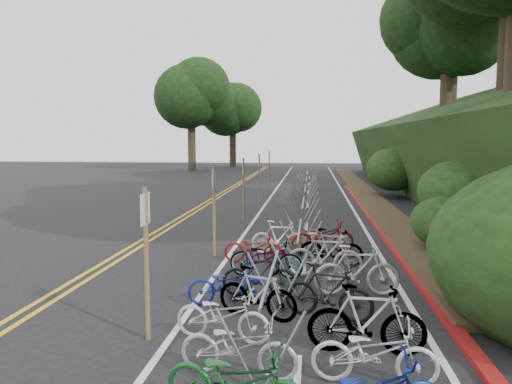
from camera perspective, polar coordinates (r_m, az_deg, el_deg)
ground at (r=9.57m, az=-14.38°, el=-13.87°), size 120.00×120.00×0.00m
road_markings at (r=18.96m, az=-1.70°, el=-3.75°), size 7.47×80.00×0.01m
red_curb at (r=20.79m, az=13.04°, el=-2.91°), size 0.25×28.00×0.10m
embankment at (r=29.11m, az=25.89°, el=4.14°), size 14.30×48.14×9.11m
bike_rack_front at (r=7.85m, az=1.67°, el=-11.47°), size 1.14×3.27×1.17m
bike_racks_rest at (r=21.54m, az=5.63°, el=-0.32°), size 1.14×23.00×1.17m
signpost_near at (r=8.19m, az=-12.43°, el=-6.85°), size 0.08×0.40×2.49m
signposts_rest at (r=22.63m, az=-0.41°, el=1.49°), size 0.08×18.40×2.50m
bike_front at (r=9.92m, az=-3.22°, el=-10.47°), size 0.82×1.64×0.82m
bike_valet at (r=9.85m, az=5.21°, el=-10.22°), size 3.12×10.59×1.07m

